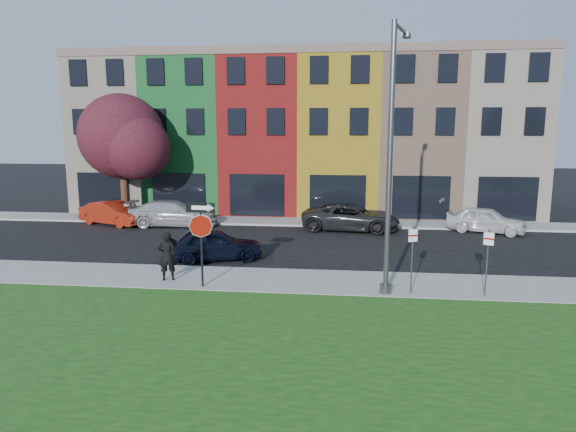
# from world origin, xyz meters

# --- Properties ---
(ground) EXTENTS (120.00, 120.00, 0.00)m
(ground) POSITION_xyz_m (0.00, 0.00, 0.00)
(ground) COLOR black
(ground) RESTS_ON ground
(sidewalk_near) EXTENTS (40.00, 3.00, 0.12)m
(sidewalk_near) POSITION_xyz_m (2.00, 3.00, 0.06)
(sidewalk_near) COLOR gray
(sidewalk_near) RESTS_ON ground
(sidewalk_far) EXTENTS (40.00, 2.40, 0.12)m
(sidewalk_far) POSITION_xyz_m (-3.00, 15.00, 0.06)
(sidewalk_far) COLOR gray
(sidewalk_far) RESTS_ON ground
(rowhouse_block) EXTENTS (30.00, 10.12, 10.00)m
(rowhouse_block) POSITION_xyz_m (-2.50, 21.18, 4.99)
(rowhouse_block) COLOR beige
(rowhouse_block) RESTS_ON ground
(stop_sign) EXTENTS (1.05, 0.14, 2.99)m
(stop_sign) POSITION_xyz_m (-4.48, 1.88, 2.25)
(stop_sign) COLOR black
(stop_sign) RESTS_ON sidewalk_near
(man) EXTENTS (0.89, 0.78, 1.81)m
(man) POSITION_xyz_m (-5.95, 2.51, 1.03)
(man) COLOR black
(man) RESTS_ON sidewalk_near
(sedan_near) EXTENTS (4.22, 5.15, 1.40)m
(sedan_near) POSITION_xyz_m (-5.09, 5.91, 0.70)
(sedan_near) COLOR black
(sedan_near) RESTS_ON ground
(parked_car_red) EXTENTS (4.38, 5.23, 1.39)m
(parked_car_red) POSITION_xyz_m (-13.03, 13.17, 0.69)
(parked_car_red) COLOR maroon
(parked_car_red) RESTS_ON ground
(parked_car_silver) EXTENTS (2.99, 5.50, 1.49)m
(parked_car_silver) POSITION_xyz_m (-9.43, 13.24, 0.75)
(parked_car_silver) COLOR #A1A1A6
(parked_car_silver) RESTS_ON ground
(parked_car_dark) EXTENTS (3.55, 5.86, 1.49)m
(parked_car_dark) POSITION_xyz_m (0.81, 13.12, 0.74)
(parked_car_dark) COLOR black
(parked_car_dark) RESTS_ON ground
(parked_car_white) EXTENTS (4.44, 5.25, 1.41)m
(parked_car_white) POSITION_xyz_m (8.11, 13.35, 0.70)
(parked_car_white) COLOR silver
(parked_car_white) RESTS_ON ground
(street_lamp) EXTENTS (0.98, 2.52, 8.86)m
(street_lamp) POSITION_xyz_m (1.96, 2.09, 4.59)
(street_lamp) COLOR #4D5052
(street_lamp) RESTS_ON sidewalk_near
(parking_sign_a) EXTENTS (0.31, 0.15, 2.35)m
(parking_sign_a) POSITION_xyz_m (2.74, 1.89, 1.57)
(parking_sign_a) COLOR #4D5052
(parking_sign_a) RESTS_ON sidewalk_near
(parking_sign_b) EXTENTS (0.30, 0.16, 2.29)m
(parking_sign_b) POSITION_xyz_m (5.17, 1.89, 1.54)
(parking_sign_b) COLOR #4D5052
(parking_sign_b) RESTS_ON sidewalk_near
(tree_purple) EXTENTS (5.98, 5.23, 7.51)m
(tree_purple) POSITION_xyz_m (-12.62, 14.25, 5.00)
(tree_purple) COLOR #321C10
(tree_purple) RESTS_ON sidewalk_far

